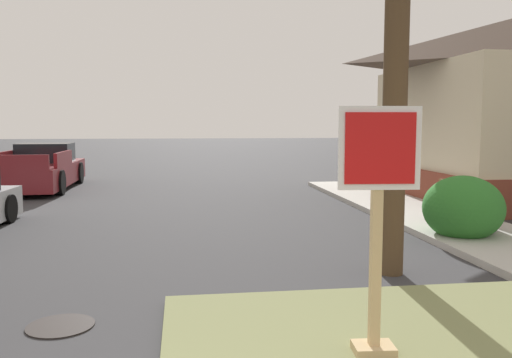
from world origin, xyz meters
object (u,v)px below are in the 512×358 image
Objects in this scene: street_bench at (465,201)px; pickup_truck_maroon at (41,170)px; manhole_cover at (61,326)px; stop_sign at (377,237)px.

pickup_truck_maroon is at bearing 140.49° from street_bench.
manhole_cover is at bearing -75.49° from pickup_truck_maroon.
manhole_cover is at bearing -148.32° from street_bench.
pickup_truck_maroon is at bearing 104.51° from manhole_cover.
street_bench is (10.19, -8.40, -0.03)m from pickup_truck_maroon.
stop_sign is at bearing -125.45° from street_bench.
pickup_truck_maroon reaches higher than manhole_cover.
stop_sign is 6.83m from street_bench.
manhole_cover is 0.13× the size of pickup_truck_maroon.
pickup_truck_maroon is 3.61× the size of street_bench.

